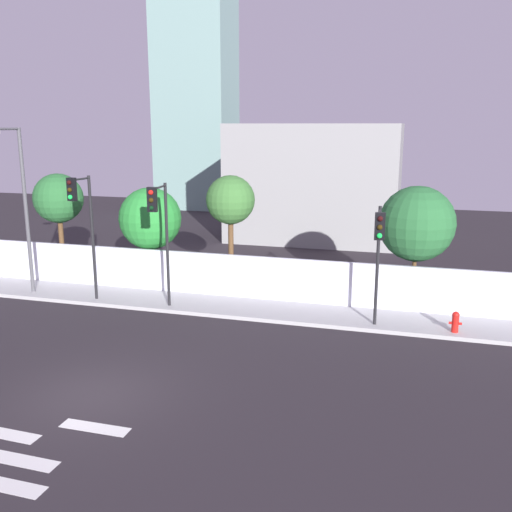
# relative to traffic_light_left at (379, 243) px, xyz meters

# --- Properties ---
(ground_plane) EXTENTS (80.00, 80.00, 0.00)m
(ground_plane) POSITION_rel_traffic_light_left_xyz_m (-7.17, -6.67, -3.37)
(ground_plane) COLOR #282328
(sidewalk) EXTENTS (36.00, 2.40, 0.15)m
(sidewalk) POSITION_rel_traffic_light_left_xyz_m (-7.17, 1.53, -3.30)
(sidewalk) COLOR #A7A7A7
(sidewalk) RESTS_ON ground
(perimeter_wall) EXTENTS (36.00, 0.18, 1.80)m
(perimeter_wall) POSITION_rel_traffic_light_left_xyz_m (-7.17, 2.82, -2.32)
(perimeter_wall) COLOR silver
(perimeter_wall) RESTS_ON sidewalk
(crosswalk_marking) EXTENTS (3.74, 4.71, 0.01)m
(crosswalk_marking) POSITION_rel_traffic_light_left_xyz_m (-7.03, -10.34, -3.37)
(crosswalk_marking) COLOR silver
(crosswalk_marking) RESTS_ON ground
(traffic_light_left) EXTENTS (0.35, 1.84, 4.37)m
(traffic_light_left) POSITION_rel_traffic_light_left_xyz_m (0.00, 0.00, 0.00)
(traffic_light_left) COLOR black
(traffic_light_left) RESTS_ON sidewalk
(traffic_light_center) EXTENTS (0.37, 1.30, 5.17)m
(traffic_light_center) POSITION_rel_traffic_light_left_xyz_m (-11.67, 0.34, 0.51)
(traffic_light_center) COLOR black
(traffic_light_center) RESTS_ON sidewalk
(traffic_light_right) EXTENTS (0.43, 1.81, 4.96)m
(traffic_light_right) POSITION_rel_traffic_light_left_xyz_m (-8.16, 0.06, 0.40)
(traffic_light_right) COLOR black
(traffic_light_right) RESTS_ON sidewalk
(street_lamp_curbside) EXTENTS (0.60, 1.83, 7.04)m
(street_lamp_curbside) POSITION_rel_traffic_light_left_xyz_m (-14.86, 0.85, 0.91)
(street_lamp_curbside) COLOR #4C4C51
(street_lamp_curbside) RESTS_ON sidewalk
(fire_hydrant) EXTENTS (0.44, 0.26, 0.76)m
(fire_hydrant) POSITION_rel_traffic_light_left_xyz_m (2.73, 0.82, -2.82)
(fire_hydrant) COLOR red
(fire_hydrant) RESTS_ON sidewalk
(roadside_tree_leftmost) EXTENTS (2.32, 2.32, 5.10)m
(roadside_tree_leftmost) POSITION_rel_traffic_light_left_xyz_m (-15.06, 3.68, 0.53)
(roadside_tree_leftmost) COLOR brown
(roadside_tree_leftmost) RESTS_ON ground
(roadside_tree_midleft) EXTENTS (2.80, 2.80, 4.58)m
(roadside_tree_midleft) POSITION_rel_traffic_light_left_xyz_m (-10.35, 3.68, -0.19)
(roadside_tree_midleft) COLOR brown
(roadside_tree_midleft) RESTS_ON ground
(roadside_tree_midright) EXTENTS (2.11, 2.11, 5.22)m
(roadside_tree_midright) POSITION_rel_traffic_light_left_xyz_m (-6.53, 3.68, 0.74)
(roadside_tree_midright) COLOR brown
(roadside_tree_midright) RESTS_ON ground
(roadside_tree_rightmost) EXTENTS (3.00, 3.00, 4.99)m
(roadside_tree_rightmost) POSITION_rel_traffic_light_left_xyz_m (1.22, 3.68, 0.11)
(roadside_tree_rightmost) COLOR brown
(roadside_tree_rightmost) RESTS_ON ground
(low_building_distant) EXTENTS (10.61, 6.00, 7.38)m
(low_building_distant) POSITION_rel_traffic_light_left_xyz_m (-5.21, 16.82, 0.32)
(low_building_distant) COLOR gray
(low_building_distant) RESTS_ON ground
(tower_on_skyline) EXTENTS (6.41, 5.00, 28.49)m
(tower_on_skyline) POSITION_rel_traffic_light_left_xyz_m (-18.01, 28.82, 10.87)
(tower_on_skyline) COLOR gray
(tower_on_skyline) RESTS_ON ground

